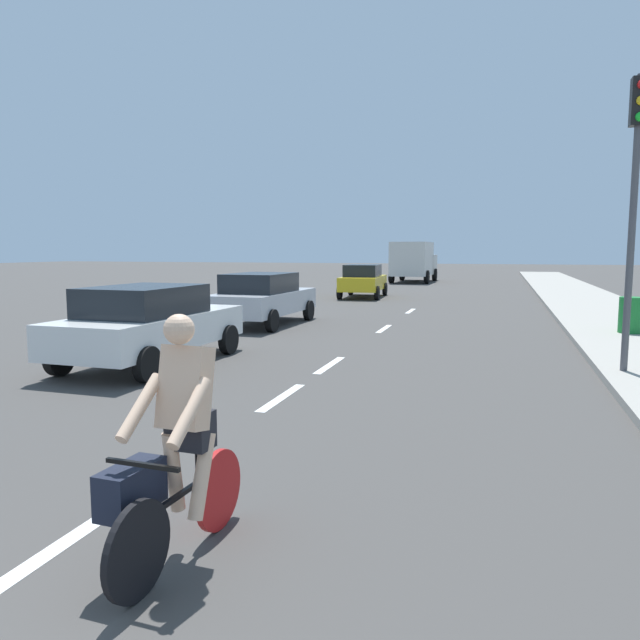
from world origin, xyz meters
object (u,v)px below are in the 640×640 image
parked_car_silver (262,297)px  traffic_signal (636,171)px  cyclist (172,451)px  parked_car_white (149,323)px  delivery_truck (414,261)px  trash_bin_far (631,315)px  parked_car_yellow (363,280)px

parked_car_silver → traffic_signal: size_ratio=0.86×
cyclist → traffic_signal: bearing=-115.9°
cyclist → parked_car_white: cyclist is taller
delivery_truck → trash_bin_far: 27.07m
cyclist → parked_car_silver: (-4.69, 13.11, 0.01)m
parked_car_silver → traffic_signal: 10.82m
parked_car_white → trash_bin_far: bearing=35.8°
delivery_truck → trash_bin_far: delivery_truck is taller
parked_car_yellow → traffic_signal: bearing=-66.1°
parked_car_silver → trash_bin_far: size_ratio=4.87×
cyclist → parked_car_silver: cyclist is taller
parked_car_white → traffic_signal: size_ratio=0.86×
parked_car_silver → delivery_truck: size_ratio=0.71×
parked_car_yellow → delivery_truck: (0.38, 14.46, 0.67)m
parked_car_white → delivery_truck: delivery_truck is taller
parked_car_yellow → delivery_truck: size_ratio=0.67×
delivery_truck → trash_bin_far: bearing=-68.5°
parked_car_silver → parked_car_yellow: 11.18m
traffic_signal → trash_bin_far: traffic_signal is taller
parked_car_white → parked_car_yellow: bearing=90.5°
parked_car_yellow → traffic_signal: size_ratio=0.81×
delivery_truck → trash_bin_far: (9.17, -25.46, -0.90)m
parked_car_silver → parked_car_yellow: bearing=88.6°
cyclist → parked_car_yellow: cyclist is taller
parked_car_yellow → traffic_signal: 18.67m
parked_car_white → cyclist: bearing=-54.5°
parked_car_yellow → traffic_signal: traffic_signal is taller
parked_car_silver → delivery_truck: bearing=89.5°
parked_car_white → parked_car_silver: size_ratio=1.00×
cyclist → traffic_signal: traffic_signal is taller
cyclist → parked_car_silver: bearing=-67.2°
parked_car_white → delivery_truck: bearing=90.3°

